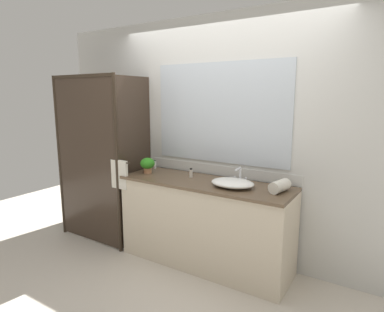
% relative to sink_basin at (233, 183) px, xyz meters
% --- Properties ---
extents(ground_plane, '(8.00, 8.00, 0.00)m').
position_rel_sink_basin_xyz_m(ground_plane, '(-0.32, 0.03, -0.94)').
color(ground_plane, beige).
extents(wall_back_with_mirror, '(4.40, 0.06, 2.60)m').
position_rel_sink_basin_xyz_m(wall_back_with_mirror, '(-0.32, 0.37, 0.37)').
color(wall_back_with_mirror, silver).
rests_on(wall_back_with_mirror, ground_plane).
extents(vanity_cabinet, '(1.80, 0.58, 0.90)m').
position_rel_sink_basin_xyz_m(vanity_cabinet, '(-0.32, 0.03, -0.49)').
color(vanity_cabinet, beige).
rests_on(vanity_cabinet, ground_plane).
extents(shower_enclosure, '(1.20, 0.59, 2.00)m').
position_rel_sink_basin_xyz_m(shower_enclosure, '(-1.60, -0.16, 0.08)').
color(shower_enclosure, '#2D2319').
rests_on(shower_enclosure, ground_plane).
extents(sink_basin, '(0.43, 0.32, 0.08)m').
position_rel_sink_basin_xyz_m(sink_basin, '(0.00, 0.00, 0.00)').
color(sink_basin, white).
rests_on(sink_basin, vanity_cabinet).
extents(faucet, '(0.17, 0.15, 0.16)m').
position_rel_sink_basin_xyz_m(faucet, '(0.00, 0.17, 0.02)').
color(faucet, silver).
rests_on(faucet, vanity_cabinet).
extents(potted_plant, '(0.16, 0.16, 0.18)m').
position_rel_sink_basin_xyz_m(potted_plant, '(-1.05, 0.00, 0.06)').
color(potted_plant, '#B77A51').
rests_on(potted_plant, vanity_cabinet).
extents(amenity_bottle_shampoo, '(0.03, 0.03, 0.10)m').
position_rel_sink_basin_xyz_m(amenity_bottle_shampoo, '(-1.13, 0.24, 0.01)').
color(amenity_bottle_shampoo, white).
rests_on(amenity_bottle_shampoo, vanity_cabinet).
extents(amenity_bottle_lotion, '(0.03, 0.03, 0.10)m').
position_rel_sink_basin_xyz_m(amenity_bottle_lotion, '(-0.54, 0.10, 0.01)').
color(amenity_bottle_lotion, silver).
rests_on(amenity_bottle_lotion, vanity_cabinet).
extents(rolled_towel_near_edge, '(0.16, 0.24, 0.11)m').
position_rel_sink_basin_xyz_m(rolled_towel_near_edge, '(0.44, 0.07, 0.02)').
color(rolled_towel_near_edge, silver).
rests_on(rolled_towel_near_edge, vanity_cabinet).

